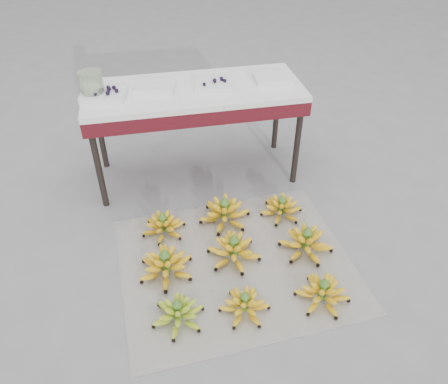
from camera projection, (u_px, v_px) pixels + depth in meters
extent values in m
plane|color=slate|center=(228.00, 268.00, 2.40)|extent=(60.00, 60.00, 0.00)
cube|color=white|center=(236.00, 263.00, 2.42)|extent=(1.31, 1.12, 0.01)
ellipsoid|color=#84A727|center=(178.00, 315.00, 2.10)|extent=(0.27, 0.27, 0.08)
ellipsoid|color=#84A727|center=(178.00, 311.00, 2.08)|extent=(0.19, 0.19, 0.06)
ellipsoid|color=#84A727|center=(177.00, 307.00, 2.06)|extent=(0.12, 0.12, 0.05)
cylinder|color=#447327|center=(178.00, 311.00, 2.08)|extent=(0.04, 0.04, 0.10)
cone|color=#447327|center=(177.00, 302.00, 2.04)|extent=(0.05, 0.05, 0.04)
ellipsoid|color=yellow|center=(245.00, 307.00, 2.14)|extent=(0.32, 0.32, 0.07)
ellipsoid|color=yellow|center=(245.00, 302.00, 2.12)|extent=(0.23, 0.23, 0.05)
ellipsoid|color=yellow|center=(245.00, 299.00, 2.10)|extent=(0.15, 0.15, 0.05)
cylinder|color=#447327|center=(245.00, 302.00, 2.12)|extent=(0.04, 0.04, 0.10)
cone|color=#447327|center=(245.00, 294.00, 2.08)|extent=(0.05, 0.05, 0.04)
ellipsoid|color=yellow|center=(322.00, 295.00, 2.19)|extent=(0.35, 0.35, 0.08)
ellipsoid|color=yellow|center=(323.00, 290.00, 2.17)|extent=(0.25, 0.25, 0.06)
ellipsoid|color=yellow|center=(324.00, 286.00, 2.15)|extent=(0.16, 0.16, 0.05)
cylinder|color=#447327|center=(323.00, 290.00, 2.17)|extent=(0.04, 0.04, 0.11)
cone|color=#447327|center=(325.00, 281.00, 2.13)|extent=(0.05, 0.05, 0.04)
ellipsoid|color=yellow|center=(166.00, 267.00, 2.33)|extent=(0.35, 0.35, 0.09)
ellipsoid|color=yellow|center=(166.00, 262.00, 2.31)|extent=(0.25, 0.25, 0.07)
ellipsoid|color=yellow|center=(165.00, 258.00, 2.29)|extent=(0.16, 0.16, 0.06)
cylinder|color=#447327|center=(166.00, 262.00, 2.31)|extent=(0.05, 0.05, 0.12)
cone|color=#447327|center=(164.00, 252.00, 2.26)|extent=(0.06, 0.06, 0.04)
ellipsoid|color=yellow|center=(234.00, 252.00, 2.42)|extent=(0.35, 0.35, 0.09)
ellipsoid|color=yellow|center=(234.00, 247.00, 2.40)|extent=(0.25, 0.25, 0.07)
ellipsoid|color=yellow|center=(234.00, 243.00, 2.37)|extent=(0.16, 0.16, 0.05)
cylinder|color=#447327|center=(234.00, 247.00, 2.40)|extent=(0.05, 0.05, 0.12)
cone|color=#447327|center=(234.00, 237.00, 2.35)|extent=(0.06, 0.06, 0.04)
ellipsoid|color=yellow|center=(306.00, 245.00, 2.47)|extent=(0.35, 0.35, 0.09)
ellipsoid|color=yellow|center=(306.00, 240.00, 2.44)|extent=(0.24, 0.24, 0.07)
ellipsoid|color=yellow|center=(307.00, 235.00, 2.42)|extent=(0.16, 0.16, 0.05)
cylinder|color=#447327|center=(306.00, 240.00, 2.44)|extent=(0.05, 0.05, 0.12)
cone|color=#447327|center=(308.00, 230.00, 2.40)|extent=(0.06, 0.06, 0.04)
ellipsoid|color=yellow|center=(164.00, 227.00, 2.59)|extent=(0.32, 0.32, 0.08)
ellipsoid|color=yellow|center=(163.00, 223.00, 2.57)|extent=(0.22, 0.22, 0.06)
ellipsoid|color=yellow|center=(163.00, 219.00, 2.55)|extent=(0.15, 0.15, 0.05)
cylinder|color=#447327|center=(163.00, 223.00, 2.57)|extent=(0.04, 0.04, 0.10)
cone|color=#447327|center=(162.00, 215.00, 2.53)|extent=(0.05, 0.05, 0.04)
ellipsoid|color=yellow|center=(225.00, 215.00, 2.66)|extent=(0.33, 0.33, 0.09)
ellipsoid|color=yellow|center=(225.00, 210.00, 2.64)|extent=(0.23, 0.23, 0.07)
ellipsoid|color=yellow|center=(225.00, 205.00, 2.62)|extent=(0.15, 0.15, 0.06)
cylinder|color=#447327|center=(225.00, 210.00, 2.64)|extent=(0.05, 0.05, 0.13)
cone|color=#447327|center=(225.00, 200.00, 2.59)|extent=(0.06, 0.06, 0.05)
ellipsoid|color=yellow|center=(281.00, 210.00, 2.71)|extent=(0.32, 0.32, 0.08)
ellipsoid|color=yellow|center=(282.00, 206.00, 2.69)|extent=(0.22, 0.22, 0.06)
ellipsoid|color=yellow|center=(282.00, 202.00, 2.67)|extent=(0.15, 0.15, 0.05)
cylinder|color=#447327|center=(282.00, 206.00, 2.69)|extent=(0.04, 0.04, 0.10)
cone|color=#447327|center=(283.00, 197.00, 2.65)|extent=(0.05, 0.05, 0.04)
cylinder|color=black|center=(98.00, 166.00, 2.63)|extent=(0.04, 0.04, 0.61)
cylinder|color=black|center=(297.00, 143.00, 2.83)|extent=(0.04, 0.04, 0.61)
cylinder|color=black|center=(99.00, 129.00, 2.98)|extent=(0.04, 0.04, 0.61)
cylinder|color=black|center=(277.00, 111.00, 3.18)|extent=(0.04, 0.04, 0.61)
cube|color=#510F1B|center=(194.00, 100.00, 2.75)|extent=(1.35, 0.54, 0.09)
cube|color=white|center=(194.00, 90.00, 2.71)|extent=(1.35, 0.54, 0.04)
cube|color=silver|center=(104.00, 95.00, 2.57)|extent=(0.29, 0.24, 0.04)
sphere|color=black|center=(114.00, 87.00, 2.57)|extent=(0.02, 0.02, 0.02)
sphere|color=black|center=(109.00, 89.00, 2.56)|extent=(0.02, 0.02, 0.02)
sphere|color=black|center=(108.00, 93.00, 2.51)|extent=(0.02, 0.02, 0.02)
sphere|color=black|center=(95.00, 94.00, 2.51)|extent=(0.02, 0.02, 0.02)
sphere|color=black|center=(108.00, 92.00, 2.52)|extent=(0.02, 0.02, 0.02)
sphere|color=black|center=(98.00, 89.00, 2.55)|extent=(0.02, 0.02, 0.02)
sphere|color=black|center=(108.00, 87.00, 2.57)|extent=(0.02, 0.02, 0.02)
sphere|color=black|center=(116.00, 91.00, 2.54)|extent=(0.02, 0.02, 0.02)
sphere|color=black|center=(98.00, 89.00, 2.56)|extent=(0.02, 0.02, 0.02)
cube|color=silver|center=(155.00, 87.00, 2.66)|extent=(0.27, 0.22, 0.04)
cube|color=silver|center=(214.00, 85.00, 2.68)|extent=(0.26, 0.21, 0.04)
sphere|color=black|center=(221.00, 78.00, 2.69)|extent=(0.02, 0.02, 0.02)
sphere|color=black|center=(215.00, 81.00, 2.66)|extent=(0.02, 0.02, 0.02)
sphere|color=black|center=(222.00, 79.00, 2.68)|extent=(0.02, 0.02, 0.02)
sphere|color=black|center=(225.00, 81.00, 2.67)|extent=(0.02, 0.02, 0.02)
sphere|color=black|center=(214.00, 81.00, 2.66)|extent=(0.02, 0.02, 0.02)
sphere|color=black|center=(215.00, 81.00, 2.66)|extent=(0.02, 0.02, 0.02)
sphere|color=black|center=(204.00, 84.00, 2.63)|extent=(0.02, 0.02, 0.02)
sphere|color=black|center=(215.00, 80.00, 2.67)|extent=(0.02, 0.02, 0.02)
cube|color=silver|center=(273.00, 78.00, 2.76)|extent=(0.24, 0.18, 0.04)
cylinder|color=#B6CDA3|center=(92.00, 85.00, 2.53)|extent=(0.16, 0.16, 0.17)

